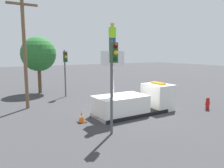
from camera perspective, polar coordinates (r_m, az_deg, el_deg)
The scene contains 9 objects.
ground_plane at distance 15.59m, azimuth 4.78°, elevation -7.85°, with size 120.00×120.00×0.00m, color #38383A.
bucket_truck at distance 15.57m, azimuth 5.86°, elevation -4.48°, with size 6.05×2.19×4.40m.
worker at distance 14.18m, azimuth 0.09°, elevation 12.14°, with size 0.40×0.26×1.75m.
traffic_light_pole at distance 11.10m, azimuth 0.28°, elevation 4.11°, with size 0.34×0.57×4.95m.
traffic_light_across at distance 21.56m, azimuth -12.10°, elevation 5.18°, with size 0.34×0.57×4.55m.
fire_hydrant at distance 18.13m, azimuth 23.70°, elevation -4.70°, with size 0.52×0.28×0.97m.
traffic_cone_rear at distance 13.82m, azimuth -7.96°, elevation -8.61°, with size 0.51×0.51×0.69m.
tree_left_bg at distance 24.34m, azimuth -18.66°, elevation 7.42°, with size 3.62×3.62×5.98m.
utility_pole at distance 17.86m, azimuth -21.88°, elevation 8.37°, with size 2.20×0.26×8.42m.
Camera 1 is at (-8.95, -12.01, 4.32)m, focal length 35.00 mm.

